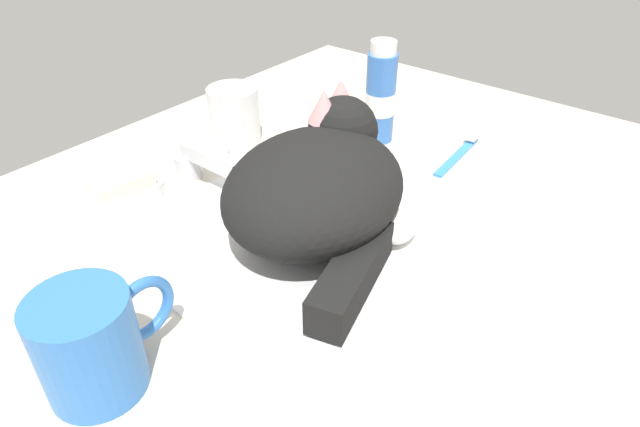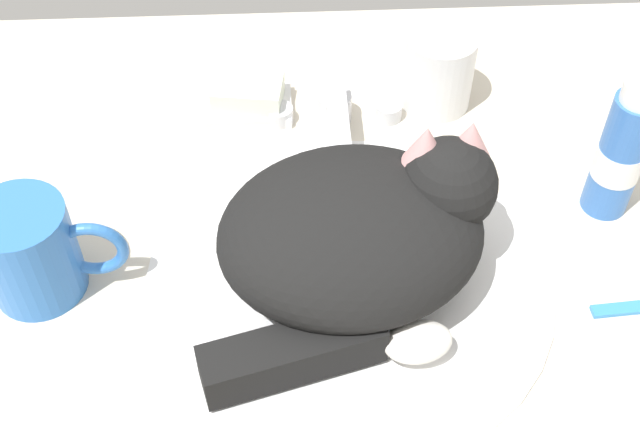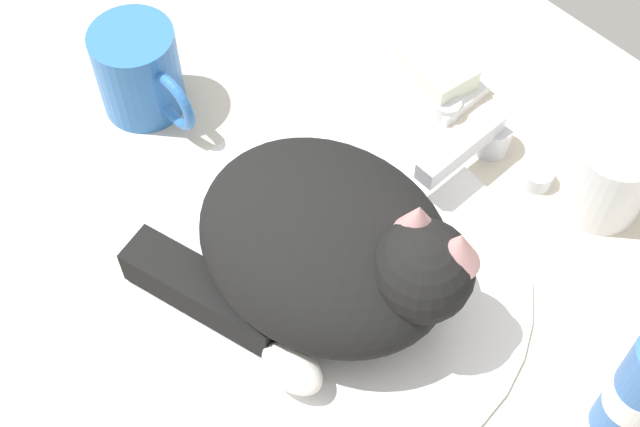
{
  "view_description": "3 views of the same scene",
  "coord_description": "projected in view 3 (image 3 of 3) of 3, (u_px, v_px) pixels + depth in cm",
  "views": [
    {
      "loc": [
        -38.94,
        -32.14,
        38.12
      ],
      "look_at": [
        -0.7,
        -1.36,
        4.25
      ],
      "focal_mm": 31.24,
      "sensor_mm": 36.0,
      "label": 1
    },
    {
      "loc": [
        -4.68,
        -44.87,
        58.9
      ],
      "look_at": [
        -2.4,
        2.67,
        6.24
      ],
      "focal_mm": 47.09,
      "sensor_mm": 36.0,
      "label": 2
    },
    {
      "loc": [
        27.8,
        -26.54,
        69.16
      ],
      "look_at": [
        -2.05,
        1.34,
        7.18
      ],
      "focal_mm": 51.14,
      "sensor_mm": 36.0,
      "label": 3
    }
  ],
  "objects": [
    {
      "name": "faucet",
      "position": [
        481.0,
        141.0,
        0.84
      ],
      "size": [
        14.2,
        11.65,
        5.38
      ],
      "color": "silver",
      "rests_on": "ground_plane"
    },
    {
      "name": "soap_dish",
      "position": [
        435.0,
        81.0,
        0.91
      ],
      "size": [
        9.0,
        6.4,
        1.2
      ],
      "primitive_type": "cube",
      "color": "white",
      "rests_on": "ground_plane"
    },
    {
      "name": "rinse_cup",
      "position": [
        609.0,
        176.0,
        0.8
      ],
      "size": [
        7.26,
        7.26,
        8.34
      ],
      "color": "white",
      "rests_on": "ground_plane"
    },
    {
      "name": "cat",
      "position": [
        332.0,
        250.0,
        0.73
      ],
      "size": [
        25.34,
        23.01,
        13.98
      ],
      "color": "black",
      "rests_on": "sink_basin"
    },
    {
      "name": "sink_basin",
      "position": [
        325.0,
        280.0,
        0.79
      ],
      "size": [
        35.84,
        35.84,
        0.84
      ],
      "primitive_type": "cylinder",
      "color": "white",
      "rests_on": "ground_plane"
    },
    {
      "name": "coffee_mug",
      "position": [
        140.0,
        72.0,
        0.86
      ],
      "size": [
        12.35,
        8.04,
        9.3
      ],
      "color": "#3372C6",
      "rests_on": "ground_plane"
    },
    {
      "name": "ground_plane",
      "position": [
        325.0,
        291.0,
        0.8
      ],
      "size": [
        110.0,
        82.5,
        3.0
      ],
      "primitive_type": "cube",
      "color": "beige"
    },
    {
      "name": "soap_bar",
      "position": [
        437.0,
        69.0,
        0.89
      ],
      "size": [
        7.77,
        5.83,
        2.44
      ],
      "primitive_type": "cube",
      "rotation": [
        0.0,
        0.0,
        -0.14
      ],
      "color": "silver",
      "rests_on": "soap_dish"
    }
  ]
}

